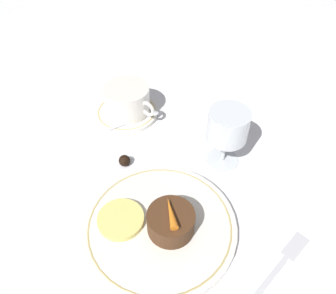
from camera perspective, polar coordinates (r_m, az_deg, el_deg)
ground_plane at (r=0.57m, az=2.98°, el=-10.95°), size 3.00×3.00×0.00m
dinner_plate at (r=0.54m, az=-1.42°, el=-13.57°), size 0.25×0.25×0.01m
saucer at (r=0.74m, az=-7.21°, el=6.01°), size 0.14×0.14×0.01m
coffee_cup at (r=0.72m, az=-7.11°, el=8.25°), size 0.12×0.10×0.06m
spoon at (r=0.71m, az=-4.84°, el=4.97°), size 0.05×0.11×0.00m
wine_glass at (r=0.59m, az=10.32°, el=3.19°), size 0.07×0.07×0.12m
fork at (r=0.54m, az=18.56°, el=-19.45°), size 0.04×0.20×0.01m
dessert_cake at (r=0.52m, az=0.50°, el=-12.88°), size 0.07×0.07×0.04m
carrot_garnish at (r=0.49m, az=0.52°, el=-11.35°), size 0.05×0.05×0.01m
pineapple_slice at (r=0.54m, az=-8.22°, el=-12.36°), size 0.07×0.07×0.01m
chocolate_truffle at (r=0.63m, az=-7.58°, el=-2.37°), size 0.02×0.02×0.02m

